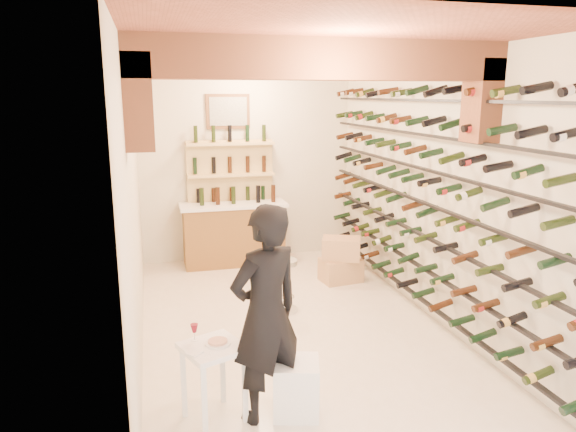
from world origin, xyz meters
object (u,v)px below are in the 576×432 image
object	(u,v)px
tasting_table	(213,359)
back_counter	(234,232)
wine_rack	(418,194)
white_stool	(296,387)
chrome_barstool	(284,282)
person	(266,314)
crate_lower	(341,270)

from	to	relation	value
tasting_table	back_counter	bearing A→B (deg)	57.10
wine_rack	tasting_table	bearing A→B (deg)	-149.11
tasting_table	white_stool	size ratio (longest dim) A/B	1.71
tasting_table	chrome_barstool	bearing A→B (deg)	39.90
back_counter	tasting_table	bearing A→B (deg)	-101.22
person	crate_lower	size ratio (longest dim) A/B	3.26
wine_rack	crate_lower	bearing A→B (deg)	107.18
crate_lower	white_stool	bearing A→B (deg)	-116.42
back_counter	person	bearing A→B (deg)	-95.30
wine_rack	back_counter	bearing A→B (deg)	124.66
person	chrome_barstool	distance (m)	2.35
wine_rack	white_stool	xyz separation A→B (m)	(-1.97, -1.69, -1.31)
wine_rack	chrome_barstool	world-z (taller)	wine_rack
back_counter	person	size ratio (longest dim) A/B	0.91
person	chrome_barstool	bearing A→B (deg)	-132.50
back_counter	white_stool	xyz separation A→B (m)	(-0.14, -4.34, -0.29)
tasting_table	crate_lower	distance (m)	3.77
person	chrome_barstool	world-z (taller)	person
tasting_table	chrome_barstool	distance (m)	2.42
tasting_table	person	bearing A→B (deg)	-29.15
person	chrome_barstool	size ratio (longest dim) A/B	2.73
person	tasting_table	bearing A→B (deg)	-32.05
wine_rack	crate_lower	size ratio (longest dim) A/B	9.94
crate_lower	person	bearing A→B (deg)	-120.38
back_counter	person	distance (m)	4.34
tasting_table	chrome_barstool	xyz separation A→B (m)	(1.15, 2.12, -0.16)
wine_rack	crate_lower	distance (m)	2.01
wine_rack	person	size ratio (longest dim) A/B	3.05
white_stool	chrome_barstool	distance (m)	2.26
person	crate_lower	bearing A→B (deg)	-144.96
person	crate_lower	world-z (taller)	person
back_counter	tasting_table	distance (m)	4.33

